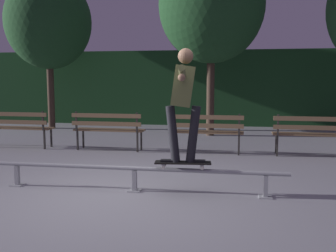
# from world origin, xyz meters

# --- Properties ---
(ground_plane) EXTENTS (90.00, 90.00, 0.00)m
(ground_plane) POSITION_xyz_m (0.00, 0.00, 0.00)
(ground_plane) COLOR gray
(hedge_backdrop) EXTENTS (24.00, 1.20, 2.61)m
(hedge_backdrop) POSITION_xyz_m (0.00, 9.02, 1.31)
(hedge_backdrop) COLOR #193D1E
(hedge_backdrop) RESTS_ON ground
(grind_rail) EXTENTS (4.28, 0.18, 0.36)m
(grind_rail) POSITION_xyz_m (-0.00, 0.12, 0.28)
(grind_rail) COLOR gray
(grind_rail) RESTS_ON ground
(skateboard) EXTENTS (0.80, 0.28, 0.09)m
(skateboard) POSITION_xyz_m (0.69, 0.12, 0.43)
(skateboard) COLOR black
(skateboard) RESTS_ON grind_rail
(skateboarder) EXTENTS (0.63, 1.40, 1.56)m
(skateboarder) POSITION_xyz_m (0.70, 0.12, 1.37)
(skateboarder) COLOR black
(skateboarder) RESTS_ON skateboard
(park_bench_leftmost) EXTENTS (1.61, 0.45, 0.88)m
(park_bench_leftmost) POSITION_xyz_m (-3.60, 3.19, 0.54)
(park_bench_leftmost) COLOR #282623
(park_bench_leftmost) RESTS_ON ground
(park_bench_left_center) EXTENTS (1.61, 0.45, 0.88)m
(park_bench_left_center) POSITION_xyz_m (-1.41, 3.19, 0.54)
(park_bench_left_center) COLOR #282623
(park_bench_left_center) RESTS_ON ground
(park_bench_right_center) EXTENTS (1.61, 0.45, 0.88)m
(park_bench_right_center) POSITION_xyz_m (0.79, 3.19, 0.54)
(park_bench_right_center) COLOR #282623
(park_bench_right_center) RESTS_ON ground
(park_bench_rightmost) EXTENTS (1.61, 0.45, 0.88)m
(park_bench_rightmost) POSITION_xyz_m (2.98, 3.19, 0.54)
(park_bench_rightmost) COLOR #282623
(park_bench_rightmost) RESTS_ON ground
(tree_behind_benches) EXTENTS (2.95, 2.95, 5.29)m
(tree_behind_benches) POSITION_xyz_m (0.70, 6.05, 3.66)
(tree_behind_benches) COLOR #3D2D23
(tree_behind_benches) RESTS_ON ground
(tree_far_left) EXTENTS (2.74, 2.74, 4.95)m
(tree_far_left) POSITION_xyz_m (-4.57, 6.85, 3.43)
(tree_far_left) COLOR #3D2D23
(tree_far_left) RESTS_ON ground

